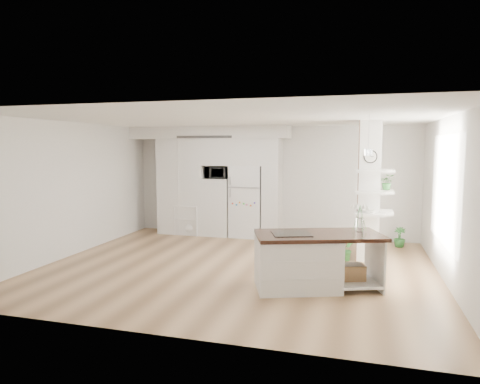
{
  "coord_description": "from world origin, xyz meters",
  "views": [
    {
      "loc": [
        2.12,
        -7.37,
        2.2
      ],
      "look_at": [
        -0.21,
        0.9,
        1.29
      ],
      "focal_mm": 32.0,
      "sensor_mm": 36.0,
      "label": 1
    }
  ],
  "objects_px": {
    "refrigerator": "(247,201)",
    "kitchen_island": "(305,260)",
    "bookshelf": "(189,222)",
    "floor_plant_a": "(348,249)"
  },
  "relations": [
    {
      "from": "refrigerator",
      "to": "kitchen_island",
      "type": "bearing_deg",
      "value": -62.28
    },
    {
      "from": "floor_plant_a",
      "to": "bookshelf",
      "type": "bearing_deg",
      "value": 159.31
    },
    {
      "from": "kitchen_island",
      "to": "bookshelf",
      "type": "xyz_separation_m",
      "value": [
        -3.32,
        3.35,
        -0.13
      ]
    },
    {
      "from": "refrigerator",
      "to": "bookshelf",
      "type": "xyz_separation_m",
      "value": [
        -1.47,
        -0.18,
        -0.55
      ]
    },
    {
      "from": "kitchen_island",
      "to": "bookshelf",
      "type": "height_order",
      "value": "kitchen_island"
    },
    {
      "from": "floor_plant_a",
      "to": "refrigerator",
      "type": "bearing_deg",
      "value": 145.85
    },
    {
      "from": "kitchen_island",
      "to": "refrigerator",
      "type": "bearing_deg",
      "value": 98.04
    },
    {
      "from": "bookshelf",
      "to": "floor_plant_a",
      "type": "relative_size",
      "value": 1.64
    },
    {
      "from": "refrigerator",
      "to": "kitchen_island",
      "type": "xyz_separation_m",
      "value": [
        1.86,
        -3.53,
        -0.42
      ]
    },
    {
      "from": "bookshelf",
      "to": "floor_plant_a",
      "type": "bearing_deg",
      "value": -18.65
    }
  ]
}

